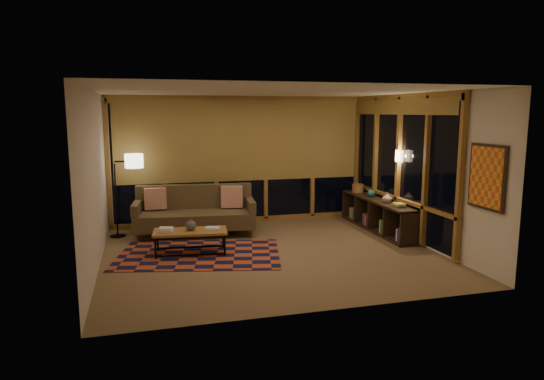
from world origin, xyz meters
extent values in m
cube|color=olive|center=(0.00, 0.00, 0.00)|extent=(5.50, 5.00, 0.01)
cube|color=beige|center=(0.00, 0.00, 2.70)|extent=(5.50, 5.00, 0.01)
cube|color=beige|center=(0.00, 2.50, 1.35)|extent=(5.50, 0.01, 2.70)
cube|color=beige|center=(0.00, -2.50, 1.35)|extent=(5.50, 0.01, 2.70)
cube|color=beige|center=(-2.75, 0.00, 1.35)|extent=(0.01, 5.00, 2.70)
cube|color=beige|center=(2.75, 0.00, 1.35)|extent=(0.01, 5.00, 2.70)
cube|color=#B04321|center=(-1.18, 0.24, 0.01)|extent=(2.99, 2.32, 0.01)
sphere|color=black|center=(-1.30, 0.31, 0.49)|extent=(0.21, 0.21, 0.18)
cylinder|color=brown|center=(2.47, 1.88, 0.73)|extent=(0.28, 0.28, 0.18)
sphere|color=#1D615A|center=(2.49, 1.28, 0.72)|extent=(0.19, 0.19, 0.16)
imported|color=tan|center=(2.49, 0.61, 0.74)|extent=(0.21, 0.21, 0.20)
camera|label=1|loc=(-2.05, -7.67, 2.37)|focal=32.00mm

